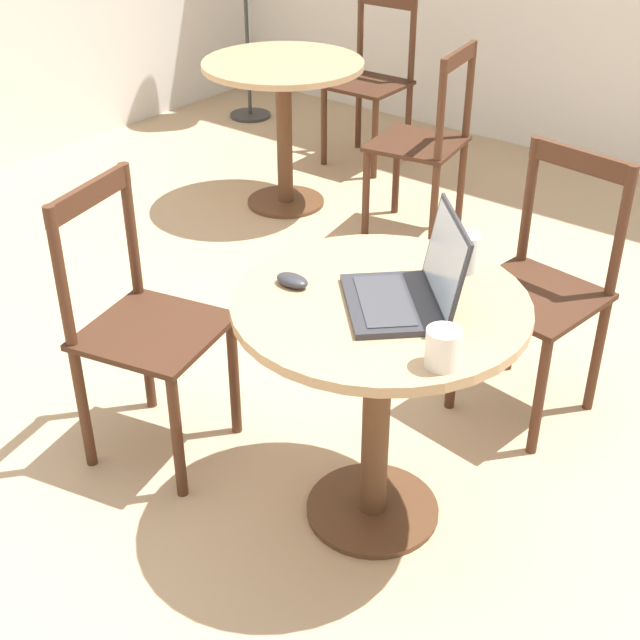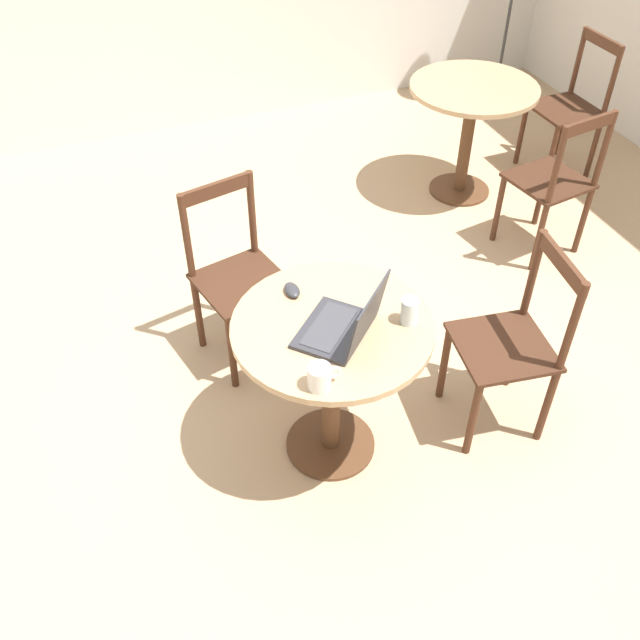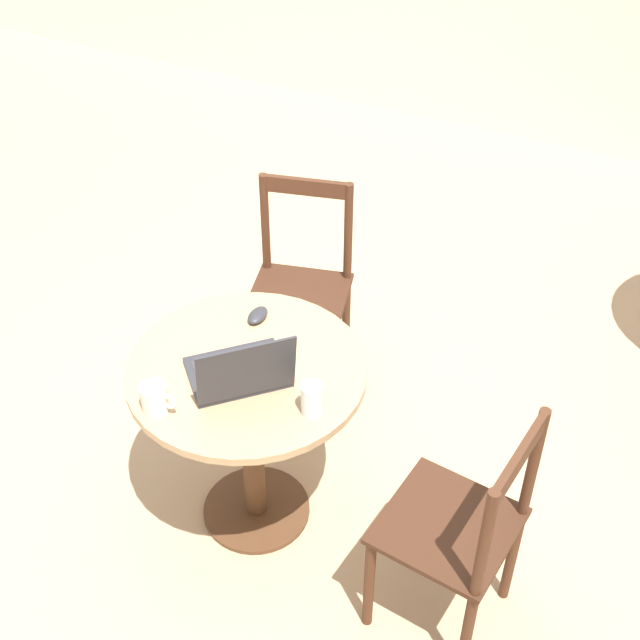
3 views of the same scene
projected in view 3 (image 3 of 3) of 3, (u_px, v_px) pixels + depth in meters
The scene contains 8 objects.
ground_plane at pixel (282, 484), 3.55m from camera, with size 16.00×16.00×0.00m, color tan.
cafe_table_near at pixel (249, 403), 3.07m from camera, with size 0.81×0.81×0.76m.
chair_near_right at pixel (460, 532), 2.81m from camera, with size 0.46×0.46×0.93m.
chair_near_back at pixel (300, 291), 3.75m from camera, with size 0.49×0.49×0.93m.
laptop at pixel (240, 371), 2.87m from camera, with size 0.42×0.42×0.25m.
mouse at pixel (258, 315), 3.14m from camera, with size 0.06×0.10×0.03m.
mug at pixel (155, 398), 2.78m from camera, with size 0.12×0.09×0.10m.
drinking_glass at pixel (312, 399), 2.77m from camera, with size 0.07×0.07×0.11m.
Camera 3 is at (1.11, -2.02, 2.78)m, focal length 50.00 mm.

